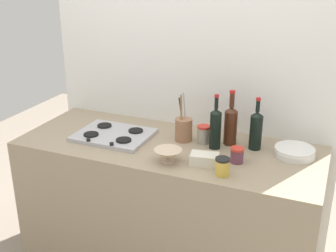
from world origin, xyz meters
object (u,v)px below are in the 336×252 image
Objects in this scene: condiment_jar_front at (222,166)px; condiment_jar_rear at (204,134)px; mixing_bowl at (168,155)px; wine_bottle_mid_left at (215,128)px; wine_bottle_mid_right at (256,129)px; wine_bottle_leftmost at (231,124)px; butter_dish at (204,159)px; plate_stack at (295,152)px; stovetop_hob at (114,135)px; condiment_jar_spare at (237,155)px; utensil_crock at (184,129)px.

condiment_jar_rear reaches higher than condiment_jar_front.
condiment_jar_rear is (0.10, 0.32, 0.01)m from mixing_bowl.
wine_bottle_mid_left reaches higher than wine_bottle_mid_right.
wine_bottle_leftmost is 2.21× the size of butter_dish.
mixing_bowl is 1.02× the size of butter_dish.
stovetop_hob is at bearing -171.94° from plate_stack.
stovetop_hob is at bearing -165.77° from wine_bottle_leftmost.
wine_bottle_mid_right is 0.23m from condiment_jar_spare.
condiment_jar_rear is 0.31m from condiment_jar_spare.
condiment_jar_rear reaches higher than plate_stack.
plate_stack is 0.39m from wine_bottle_leftmost.
condiment_jar_spare reaches higher than plate_stack.
wine_bottle_leftmost is 0.26m from condiment_jar_spare.
stovetop_hob is 0.56m from condiment_jar_rear.
stovetop_hob is 0.86m from wine_bottle_mid_right.
wine_bottle_mid_left is at bearing -171.47° from plate_stack.
condiment_jar_front reaches higher than stovetop_hob.
mixing_bowl is (0.44, -0.19, 0.03)m from stovetop_hob.
wine_bottle_mid_left is 1.05× the size of wine_bottle_mid_right.
condiment_jar_rear is (0.54, 0.13, 0.04)m from stovetop_hob.
plate_stack is 0.25m from wine_bottle_mid_right.
condiment_jar_spare is at bearing -39.32° from wine_bottle_mid_left.
stovetop_hob is 4.15× the size of condiment_jar_rear.
wine_bottle_mid_right reaches higher than condiment_jar_front.
wine_bottle_mid_left reaches higher than condiment_jar_front.
mixing_bowl is at bearing -124.02° from wine_bottle_leftmost.
wine_bottle_leftmost reaches higher than condiment_jar_spare.
plate_stack is at bearing -3.54° from wine_bottle_leftmost.
condiment_jar_front reaches higher than plate_stack.
wine_bottle_mid_right is (0.84, 0.16, 0.11)m from stovetop_hob.
wine_bottle_leftmost is at bearing 113.94° from condiment_jar_spare.
condiment_jar_front is (0.34, -0.34, -0.03)m from utensil_crock.
plate_stack is 0.49m from condiment_jar_front.
butter_dish is (0.01, -0.23, -0.10)m from wine_bottle_mid_left.
wine_bottle_mid_right reaches higher than butter_dish.
condiment_jar_front is at bearing -102.40° from wine_bottle_mid_right.
utensil_crock is 0.13m from condiment_jar_rear.
utensil_crock reaches higher than condiment_jar_rear.
plate_stack is 0.53m from condiment_jar_rear.
plate_stack is 0.52m from butter_dish.
utensil_crock is (-0.65, -0.03, 0.05)m from plate_stack.
plate_stack is at bearing 2.28° from condiment_jar_rear.
condiment_jar_rear is at bearing -173.56° from wine_bottle_mid_right.
condiment_jar_front is 0.87× the size of condiment_jar_rear.
wine_bottle_mid_right reaches higher than condiment_jar_spare.
plate_stack is 0.69× the size of wine_bottle_mid_left.
mixing_bowl is (-0.18, -0.27, -0.09)m from wine_bottle_mid_left.
stovetop_hob is at bearing 167.27° from butter_dish.
utensil_crock reaches higher than mixing_bowl.
mixing_bowl is 0.51× the size of utensil_crock.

